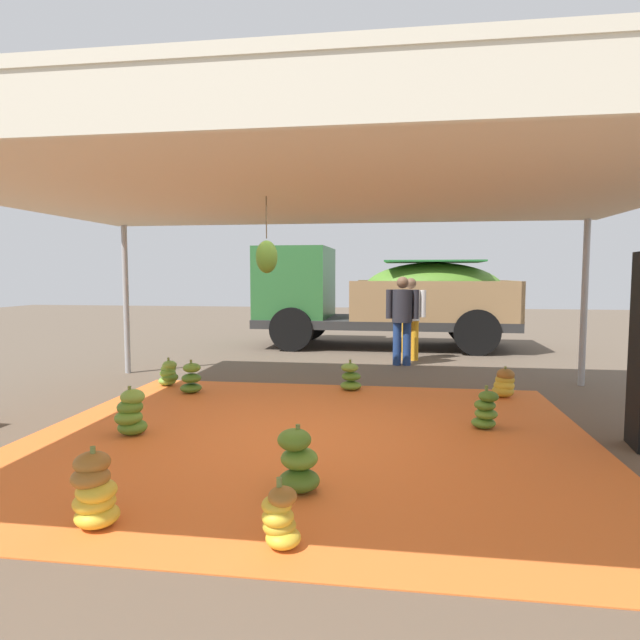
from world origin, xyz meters
The scene contains 15 objects.
ground_plane centered at (0.00, 3.00, 0.00)m, with size 40.00×40.00×0.00m, color brown.
tarp_orange centered at (0.00, 0.00, 0.01)m, with size 6.00×5.47×0.01m, color orange.
tent_canopy centered at (0.00, -0.09, 2.58)m, with size 8.00×7.00×2.65m.
banana_bunch_0 centered at (-2.05, 1.86, 0.21)m, with size 0.43×0.44×0.49m.
banana_bunch_1 centered at (0.15, -1.46, 0.24)m, with size 0.43×0.44×0.54m.
banana_bunch_2 centered at (1.92, 0.57, 0.21)m, with size 0.35×0.34×0.49m.
banana_bunch_3 centered at (-1.91, -0.22, 0.24)m, with size 0.42×0.43×0.53m.
banana_bunch_4 centered at (2.44, 2.25, 0.20)m, with size 0.42×0.42×0.44m.
banana_bunch_5 centered at (-1.12, -2.27, 0.25)m, with size 0.41×0.40×0.56m.
banana_bunch_6 centered at (0.20, -2.35, 0.19)m, with size 0.31×0.31×0.45m.
banana_bunch_7 centered at (-2.61, 2.32, 0.20)m, with size 0.40×0.39×0.44m.
banana_bunch_8 centered at (0.24, 2.41, 0.20)m, with size 0.45×0.45×0.46m.
cargo_truck_main centered at (0.47, 7.48, 1.26)m, with size 6.06×2.49×2.40m.
worker_0 centered at (1.18, 5.46, 0.98)m, with size 0.61×0.37×1.67m.
worker_1 centered at (1.01, 4.83, 0.99)m, with size 0.62×0.38×1.70m.
Camera 1 is at (0.93, -5.62, 1.74)m, focal length 30.44 mm.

